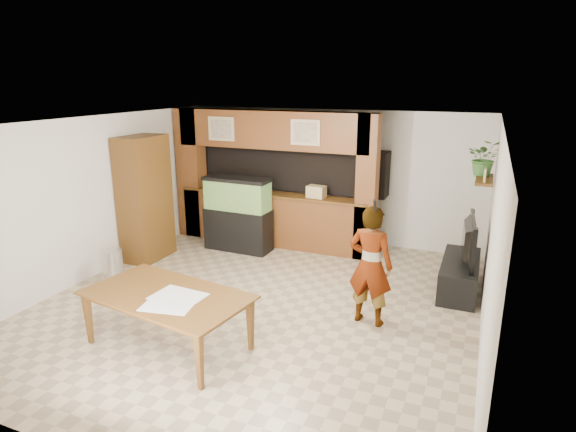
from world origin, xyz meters
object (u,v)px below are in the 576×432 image
at_px(pantry_cabinet, 145,199).
at_px(television, 463,239).
at_px(person, 370,266).
at_px(dining_table, 166,322).
at_px(aquarium, 238,215).

xyz_separation_m(pantry_cabinet, television, (5.35, 0.66, -0.28)).
relative_size(television, person, 0.73).
bearing_deg(dining_table, pantry_cabinet, 140.53).
distance_m(television, person, 1.87).
relative_size(aquarium, person, 0.86).
height_order(television, dining_table, television).
bearing_deg(aquarium, dining_table, -74.36).
bearing_deg(television, dining_table, 130.09).
bearing_deg(person, television, -118.17).
relative_size(person, dining_table, 0.82).
bearing_deg(pantry_cabinet, dining_table, -48.28).
bearing_deg(pantry_cabinet, person, -11.58).
bearing_deg(dining_table, television, 53.38).
distance_m(pantry_cabinet, dining_table, 3.37).
distance_m(aquarium, television, 4.05).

